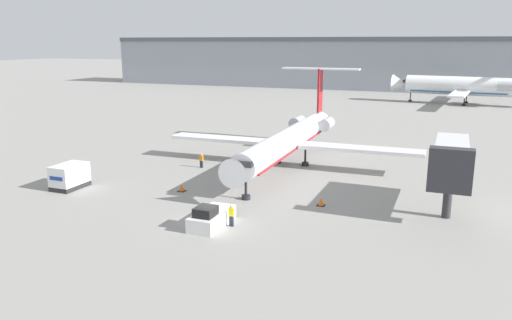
{
  "coord_description": "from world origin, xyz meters",
  "views": [
    {
      "loc": [
        16.6,
        -32.58,
        13.91
      ],
      "look_at": [
        0.0,
        9.42,
        3.13
      ],
      "focal_mm": 35.0,
      "sensor_mm": 36.0,
      "label": 1
    }
  ],
  "objects_px": {
    "traffic_cone_left": "(182,187)",
    "jet_bridge": "(451,160)",
    "airplane_parked_far_left": "(462,86)",
    "airplane_main": "(290,138)",
    "luggage_cart": "(70,176)",
    "traffic_cone_right": "(321,202)",
    "pushback_tug": "(211,217)",
    "worker_by_wing": "(201,160)",
    "worker_near_tug": "(231,215)"
  },
  "relations": [
    {
      "from": "traffic_cone_left",
      "to": "jet_bridge",
      "type": "distance_m",
      "value": 24.12
    },
    {
      "from": "traffic_cone_left",
      "to": "jet_bridge",
      "type": "relative_size",
      "value": 0.08
    },
    {
      "from": "airplane_parked_far_left",
      "to": "airplane_main",
      "type": "bearing_deg",
      "value": -104.96
    },
    {
      "from": "airplane_main",
      "to": "traffic_cone_left",
      "type": "height_order",
      "value": "airplane_main"
    },
    {
      "from": "luggage_cart",
      "to": "airplane_parked_far_left",
      "type": "bearing_deg",
      "value": 67.42
    },
    {
      "from": "traffic_cone_right",
      "to": "pushback_tug",
      "type": "bearing_deg",
      "value": -130.34
    },
    {
      "from": "jet_bridge",
      "to": "worker_by_wing",
      "type": "bearing_deg",
      "value": 167.64
    },
    {
      "from": "airplane_parked_far_left",
      "to": "jet_bridge",
      "type": "distance_m",
      "value": 79.28
    },
    {
      "from": "worker_by_wing",
      "to": "traffic_cone_left",
      "type": "height_order",
      "value": "worker_by_wing"
    },
    {
      "from": "airplane_parked_far_left",
      "to": "jet_bridge",
      "type": "xyz_separation_m",
      "value": [
        -1.37,
        -79.26,
        0.32
      ]
    },
    {
      "from": "traffic_cone_left",
      "to": "jet_bridge",
      "type": "xyz_separation_m",
      "value": [
        23.57,
        3.11,
        4.07
      ]
    },
    {
      "from": "worker_by_wing",
      "to": "traffic_cone_right",
      "type": "distance_m",
      "value": 17.86
    },
    {
      "from": "pushback_tug",
      "to": "jet_bridge",
      "type": "xyz_separation_m",
      "value": [
        16.85,
        10.26,
        3.76
      ]
    },
    {
      "from": "worker_by_wing",
      "to": "traffic_cone_left",
      "type": "distance_m",
      "value": 9.18
    },
    {
      "from": "airplane_main",
      "to": "pushback_tug",
      "type": "relative_size",
      "value": 6.8
    },
    {
      "from": "worker_by_wing",
      "to": "pushback_tug",
      "type": "bearing_deg",
      "value": -59.99
    },
    {
      "from": "airplane_parked_far_left",
      "to": "luggage_cart",
      "type": "bearing_deg",
      "value": -112.58
    },
    {
      "from": "worker_near_tug",
      "to": "airplane_main",
      "type": "bearing_deg",
      "value": 94.99
    },
    {
      "from": "worker_by_wing",
      "to": "jet_bridge",
      "type": "distance_m",
      "value": 26.93
    },
    {
      "from": "traffic_cone_left",
      "to": "jet_bridge",
      "type": "height_order",
      "value": "jet_bridge"
    },
    {
      "from": "airplane_parked_far_left",
      "to": "traffic_cone_right",
      "type": "bearing_deg",
      "value": -98.05
    },
    {
      "from": "worker_near_tug",
      "to": "jet_bridge",
      "type": "relative_size",
      "value": 0.18
    },
    {
      "from": "airplane_main",
      "to": "worker_near_tug",
      "type": "height_order",
      "value": "airplane_main"
    },
    {
      "from": "airplane_main",
      "to": "traffic_cone_right",
      "type": "distance_m",
      "value": 14.62
    },
    {
      "from": "worker_by_wing",
      "to": "airplane_parked_far_left",
      "type": "relative_size",
      "value": 0.05
    },
    {
      "from": "pushback_tug",
      "to": "traffic_cone_left",
      "type": "distance_m",
      "value": 9.82
    },
    {
      "from": "airplane_main",
      "to": "jet_bridge",
      "type": "distance_m",
      "value": 19.92
    },
    {
      "from": "worker_by_wing",
      "to": "jet_bridge",
      "type": "relative_size",
      "value": 0.17
    },
    {
      "from": "luggage_cart",
      "to": "jet_bridge",
      "type": "xyz_separation_m",
      "value": [
        34.16,
        6.19,
        3.25
      ]
    },
    {
      "from": "worker_near_tug",
      "to": "traffic_cone_right",
      "type": "height_order",
      "value": "worker_near_tug"
    },
    {
      "from": "airplane_main",
      "to": "jet_bridge",
      "type": "height_order",
      "value": "airplane_main"
    },
    {
      "from": "pushback_tug",
      "to": "airplane_parked_far_left",
      "type": "bearing_deg",
      "value": 78.5
    },
    {
      "from": "jet_bridge",
      "to": "airplane_main",
      "type": "bearing_deg",
      "value": 149.3
    },
    {
      "from": "airplane_main",
      "to": "luggage_cart",
      "type": "bearing_deg",
      "value": -136.24
    },
    {
      "from": "luggage_cart",
      "to": "traffic_cone_left",
      "type": "xyz_separation_m",
      "value": [
        10.59,
        3.08,
        -0.82
      ]
    },
    {
      "from": "airplane_main",
      "to": "jet_bridge",
      "type": "xyz_separation_m",
      "value": [
        17.1,
        -10.15,
        1.23
      ]
    },
    {
      "from": "worker_near_tug",
      "to": "jet_bridge",
      "type": "xyz_separation_m",
      "value": [
        15.35,
        9.8,
        3.53
      ]
    },
    {
      "from": "airplane_main",
      "to": "traffic_cone_left",
      "type": "relative_size",
      "value": 41.34
    },
    {
      "from": "pushback_tug",
      "to": "luggage_cart",
      "type": "distance_m",
      "value": 17.79
    },
    {
      "from": "traffic_cone_left",
      "to": "jet_bridge",
      "type": "bearing_deg",
      "value": 7.51
    },
    {
      "from": "luggage_cart",
      "to": "airplane_main",
      "type": "bearing_deg",
      "value": 43.76
    },
    {
      "from": "pushback_tug",
      "to": "luggage_cart",
      "type": "xyz_separation_m",
      "value": [
        -17.31,
        4.07,
        0.51
      ]
    },
    {
      "from": "pushback_tug",
      "to": "worker_near_tug",
      "type": "relative_size",
      "value": 2.67
    },
    {
      "from": "luggage_cart",
      "to": "traffic_cone_right",
      "type": "relative_size",
      "value": 4.86
    },
    {
      "from": "airplane_main",
      "to": "jet_bridge",
      "type": "bearing_deg",
      "value": -30.7
    },
    {
      "from": "luggage_cart",
      "to": "traffic_cone_left",
      "type": "bearing_deg",
      "value": 16.23
    },
    {
      "from": "worker_by_wing",
      "to": "airplane_parked_far_left",
      "type": "distance_m",
      "value": 78.57
    },
    {
      "from": "luggage_cart",
      "to": "pushback_tug",
      "type": "bearing_deg",
      "value": -13.24
    },
    {
      "from": "pushback_tug",
      "to": "worker_near_tug",
      "type": "xyz_separation_m",
      "value": [
        1.49,
        0.46,
        0.24
      ]
    },
    {
      "from": "luggage_cart",
      "to": "airplane_parked_far_left",
      "type": "height_order",
      "value": "airplane_parked_far_left"
    }
  ]
}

